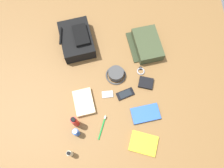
# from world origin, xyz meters

# --- Properties ---
(ground_plane) EXTENTS (2.64, 2.02, 0.02)m
(ground_plane) POSITION_xyz_m (0.00, 0.00, -0.01)
(ground_plane) COLOR brown
(ground_plane) RESTS_ON ground
(backpack) EXTENTS (0.38, 0.31, 0.14)m
(backpack) POSITION_xyz_m (0.38, 0.27, 0.06)
(backpack) COLOR black
(backpack) RESTS_ON ground_plane
(toiletry_pouch) EXTENTS (0.33, 0.29, 0.08)m
(toiletry_pouch) POSITION_xyz_m (0.33, -0.29, 0.04)
(toiletry_pouch) COLOR #384228
(toiletry_pouch) RESTS_ON ground_plane
(bucket_hat) EXTENTS (0.16, 0.16, 0.07)m
(bucket_hat) POSITION_xyz_m (0.09, -0.03, 0.03)
(bucket_hat) COLOR #414141
(bucket_hat) RESTS_ON ground_plane
(lotion_bottle) EXTENTS (0.03, 0.03, 0.11)m
(lotion_bottle) POSITION_xyz_m (-0.50, 0.30, 0.05)
(lotion_bottle) COLOR beige
(lotion_bottle) RESTS_ON ground_plane
(deodorant_spray) EXTENTS (0.04, 0.04, 0.12)m
(deodorant_spray) POSITION_xyz_m (-0.36, 0.26, 0.06)
(deodorant_spray) COLOR blue
(deodorant_spray) RESTS_ON ground_plane
(sunscreen_spray) EXTENTS (0.04, 0.04, 0.17)m
(sunscreen_spray) POSITION_xyz_m (-0.29, 0.27, 0.08)
(sunscreen_spray) COLOR red
(sunscreen_spray) RESTS_ON ground_plane
(paperback_novel) EXTENTS (0.19, 0.22, 0.02)m
(paperback_novel) POSITION_xyz_m (-0.45, -0.21, 0.01)
(paperback_novel) COLOR yellow
(paperback_novel) RESTS_ON ground_plane
(travel_guidebook) EXTENTS (0.16, 0.23, 0.02)m
(travel_guidebook) POSITION_xyz_m (-0.23, -0.24, 0.01)
(travel_guidebook) COLOR blue
(travel_guidebook) RESTS_ON ground_plane
(cell_phone) EXTENTS (0.11, 0.15, 0.01)m
(cell_phone) POSITION_xyz_m (-0.07, -0.10, 0.01)
(cell_phone) COLOR black
(cell_phone) RESTS_ON ground_plane
(media_player) EXTENTS (0.06, 0.09, 0.01)m
(media_player) POSITION_xyz_m (-0.07, 0.04, 0.01)
(media_player) COLOR #B7B7BC
(media_player) RESTS_ON ground_plane
(wristwatch) EXTENTS (0.07, 0.06, 0.01)m
(wristwatch) POSITION_xyz_m (0.12, -0.23, 0.01)
(wristwatch) COLOR #99999E
(wristwatch) RESTS_ON ground_plane
(toothbrush) EXTENTS (0.18, 0.06, 0.02)m
(toothbrush) POSITION_xyz_m (-0.31, 0.08, 0.01)
(toothbrush) COLOR #198C33
(toothbrush) RESTS_ON ground_plane
(wallet) EXTENTS (0.11, 0.13, 0.02)m
(wallet) POSITION_xyz_m (0.01, -0.26, 0.01)
(wallet) COLOR black
(wallet) RESTS_ON ground_plane
(folded_towel) EXTENTS (0.23, 0.18, 0.04)m
(folded_towel) POSITION_xyz_m (-0.13, 0.22, 0.02)
(folded_towel) COLOR beige
(folded_towel) RESTS_ON ground_plane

